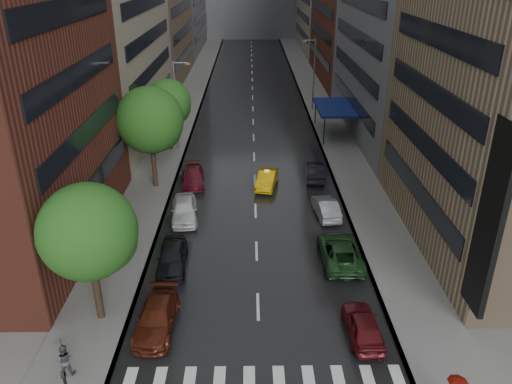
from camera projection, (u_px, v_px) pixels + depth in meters
ground at (259, 357)px, 24.69m from camera, size 220.00×220.00×0.00m
road at (253, 101)px, 70.07m from camera, size 14.00×140.00×0.01m
sidewalk_left at (189, 101)px, 69.94m from camera, size 4.00×140.00×0.15m
sidewalk_right at (317, 100)px, 70.14m from camera, size 4.00×140.00×0.15m
tree_near at (88, 232)px, 25.07m from camera, size 5.01×5.01×7.99m
tree_mid at (150, 120)px, 40.78m from camera, size 5.52×5.52×8.80m
tree_far at (168, 102)px, 49.74m from camera, size 4.64×4.64×7.39m
taxi at (267, 179)px, 43.18m from camera, size 2.24×4.41×1.39m
parked_cars_left at (179, 231)px, 34.81m from camera, size 2.38×23.98×1.61m
parked_cars_right at (334, 232)px, 34.65m from camera, size 2.53×25.24×1.51m
ped_black_umbrella at (63, 353)px, 23.00m from camera, size 0.96×0.98×2.09m
street_lamp_left at (177, 104)px, 49.78m from camera, size 1.74×0.22×9.00m
street_lamp_right at (313, 73)px, 63.57m from camera, size 1.74×0.22×9.00m
awning at (334, 107)px, 55.24m from camera, size 4.00×8.00×3.12m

